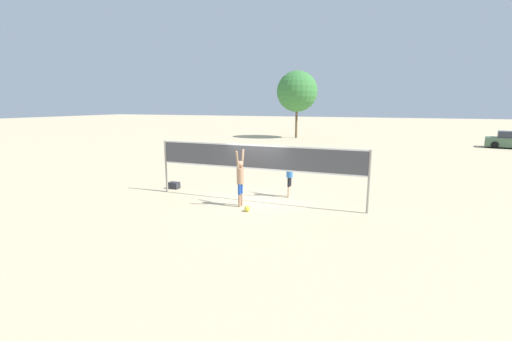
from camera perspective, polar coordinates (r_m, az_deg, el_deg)
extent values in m
plane|color=#C6B28C|center=(14.50, 0.00, -5.12)|extent=(200.00, 200.00, 0.00)
cylinder|color=gray|center=(16.37, -14.76, 0.68)|extent=(0.09, 0.09, 2.40)
cylinder|color=gray|center=(13.29, 18.30, -1.85)|extent=(0.09, 0.09, 2.40)
cube|color=#47474C|center=(14.10, 0.00, 2.26)|extent=(8.87, 0.02, 1.02)
cube|color=white|center=(14.03, 0.00, 4.21)|extent=(8.87, 0.03, 0.06)
cube|color=white|center=(14.18, 0.00, 0.34)|extent=(8.87, 0.03, 0.06)
cylinder|color=tan|center=(13.65, -2.78, -5.04)|extent=(0.11, 0.11, 0.51)
cylinder|color=#1E47A5|center=(13.53, -2.80, -3.16)|extent=(0.12, 0.12, 0.42)
cylinder|color=tan|center=(13.83, -2.44, -4.83)|extent=(0.11, 0.11, 0.51)
cylinder|color=#1E47A5|center=(13.71, -2.46, -2.97)|extent=(0.12, 0.12, 0.42)
cylinder|color=tan|center=(13.50, -2.65, -0.86)|extent=(0.28, 0.28, 0.66)
sphere|color=tan|center=(13.42, -2.67, 1.04)|extent=(0.25, 0.25, 0.25)
cylinder|color=tan|center=(13.16, -3.11, 1.73)|extent=(0.08, 0.23, 0.73)
cylinder|color=tan|center=(13.61, -2.25, 2.04)|extent=(0.08, 0.23, 0.73)
cylinder|color=beige|center=(15.23, 5.67, -3.44)|extent=(0.11, 0.11, 0.49)
cylinder|color=black|center=(15.12, 5.70, -1.80)|extent=(0.12, 0.12, 0.40)
cylinder|color=beige|center=(15.04, 5.46, -3.61)|extent=(0.11, 0.11, 0.49)
cylinder|color=black|center=(14.93, 5.49, -1.96)|extent=(0.12, 0.12, 0.40)
cylinder|color=#3372BF|center=(14.92, 5.63, 0.05)|extent=(0.28, 0.28, 0.63)
sphere|color=beige|center=(14.85, 5.66, 1.71)|extent=(0.25, 0.25, 0.25)
cylinder|color=beige|center=(15.05, 5.93, 2.58)|extent=(0.08, 0.22, 0.71)
cylinder|color=beige|center=(14.58, 5.42, 2.32)|extent=(0.08, 0.22, 0.71)
sphere|color=yellow|center=(13.11, -1.49, -6.38)|extent=(0.22, 0.22, 0.22)
cube|color=#2D2D33|center=(17.06, -13.50, -2.42)|extent=(0.50, 0.35, 0.31)
cube|color=#4C6B4C|center=(39.69, 36.84, 3.77)|extent=(4.47, 2.59, 0.85)
cube|color=#2D333D|center=(39.62, 36.66, 4.83)|extent=(2.18, 1.99, 0.59)
cylinder|color=black|center=(40.48, 34.91, 3.76)|extent=(0.67, 0.34, 0.64)
cylinder|color=black|center=(38.80, 34.97, 3.52)|extent=(0.67, 0.34, 0.64)
cylinder|color=brown|center=(42.02, 6.75, 8.28)|extent=(0.27, 0.27, 4.21)
sphere|color=#387A38|center=(42.00, 6.86, 12.96)|extent=(4.83, 4.83, 4.83)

